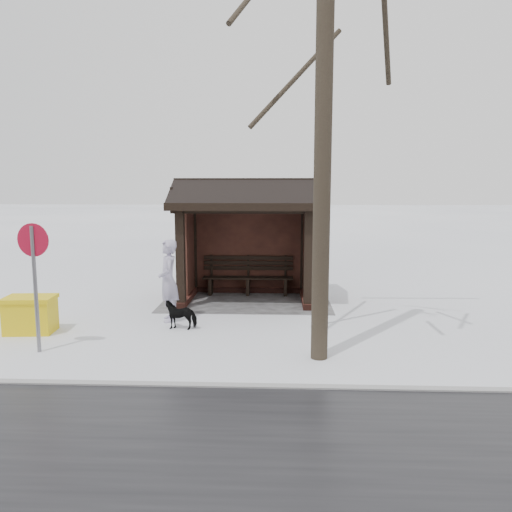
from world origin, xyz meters
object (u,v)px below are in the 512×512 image
(pedestrian, at_px, (168,281))
(dog, at_px, (181,314))
(road_sign, at_px, (34,260))
(bus_shelter, at_px, (247,215))
(grit_bin, at_px, (30,314))

(pedestrian, xyz_separation_m, dog, (-0.37, 0.55, -0.60))
(pedestrian, bearing_deg, road_sign, -58.04)
(bus_shelter, xyz_separation_m, road_sign, (3.42, 4.24, -0.52))
(dog, height_order, grit_bin, grit_bin)
(road_sign, bearing_deg, dog, -137.63)
(bus_shelter, bearing_deg, dog, 66.03)
(pedestrian, relative_size, dog, 2.58)
(pedestrian, relative_size, grit_bin, 1.77)
(pedestrian, xyz_separation_m, grit_bin, (2.57, 0.98, -0.51))
(pedestrian, height_order, dog, pedestrian)
(pedestrian, distance_m, grit_bin, 2.80)
(grit_bin, height_order, road_sign, road_sign)
(dog, bearing_deg, road_sign, -53.25)
(dog, relative_size, road_sign, 0.30)
(dog, distance_m, grit_bin, 2.98)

